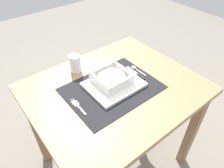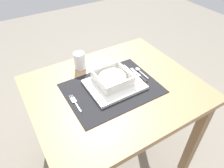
# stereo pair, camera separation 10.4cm
# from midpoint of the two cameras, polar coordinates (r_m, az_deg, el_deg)

# --- Properties ---
(ground_plane) EXTENTS (6.00, 6.00, 0.00)m
(ground_plane) POSITION_cam_midpoint_polar(r_m,az_deg,el_deg) (1.62, 2.57, -19.89)
(ground_plane) COLOR gray
(dining_table) EXTENTS (0.86, 0.72, 0.70)m
(dining_table) POSITION_cam_midpoint_polar(r_m,az_deg,el_deg) (1.15, 3.44, -5.06)
(dining_table) COLOR #A37A51
(dining_table) RESTS_ON ground
(placemat) EXTENTS (0.46, 0.35, 0.00)m
(placemat) POSITION_cam_midpoint_polar(r_m,az_deg,el_deg) (1.06, 2.81, -1.29)
(placemat) COLOR black
(placemat) RESTS_ON dining_table
(serving_plate) EXTENTS (0.27, 0.22, 0.02)m
(serving_plate) POSITION_cam_midpoint_polar(r_m,az_deg,el_deg) (1.07, 3.40, -0.28)
(serving_plate) COLOR white
(serving_plate) RESTS_ON placemat
(porridge_bowl) EXTENTS (0.17, 0.17, 0.05)m
(porridge_bowl) POSITION_cam_midpoint_polar(r_m,az_deg,el_deg) (1.06, 2.95, 1.45)
(porridge_bowl) COLOR white
(porridge_bowl) RESTS_ON serving_plate
(fork) EXTENTS (0.02, 0.13, 0.00)m
(fork) POSITION_cam_midpoint_polar(r_m,az_deg,el_deg) (0.99, -7.29, -5.03)
(fork) COLOR silver
(fork) RESTS_ON placemat
(spoon) EXTENTS (0.02, 0.11, 0.01)m
(spoon) POSITION_cam_midpoint_polar(r_m,az_deg,el_deg) (1.19, 9.92, 3.64)
(spoon) COLOR silver
(spoon) RESTS_ON placemat
(butter_knife) EXTENTS (0.01, 0.14, 0.01)m
(butter_knife) POSITION_cam_midpoint_polar(r_m,az_deg,el_deg) (1.15, 10.15, 2.17)
(butter_knife) COLOR black
(butter_knife) RESTS_ON placemat
(bread_knife) EXTENTS (0.01, 0.14, 0.01)m
(bread_knife) POSITION_cam_midpoint_polar(r_m,az_deg,el_deg) (1.12, 10.58, 0.90)
(bread_knife) COLOR #59331E
(bread_knife) RESTS_ON placemat
(drinking_glass) EXTENTS (0.06, 0.06, 0.10)m
(drinking_glass) POSITION_cam_midpoint_polar(r_m,az_deg,el_deg) (1.18, -6.36, 6.06)
(drinking_glass) COLOR white
(drinking_glass) RESTS_ON dining_table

